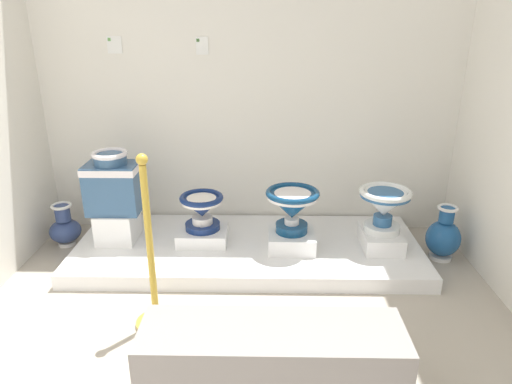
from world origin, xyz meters
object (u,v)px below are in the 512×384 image
object	(u,v)px
antique_toilet_leftmost	(113,182)
antique_toilet_central_ornate	(202,208)
antique_toilet_pale_glazed	(292,205)
museum_bench	(272,365)
plinth_block_pale_glazed	(291,239)
info_placard_second	(202,45)
plinth_block_broad_patterned	(380,239)
stanchion_post_near_left	(153,276)
plinth_block_leftmost	(118,225)
plinth_block_central_ornate	(203,235)
decorative_vase_spare	(443,237)
decorative_vase_companion	(65,228)
antique_toilet_broad_patterned	(384,204)
info_placard_first	(114,45)

from	to	relation	value
antique_toilet_leftmost	antique_toilet_central_ornate	distance (m)	0.68
antique_toilet_pale_glazed	museum_bench	distance (m)	1.38
plinth_block_pale_glazed	info_placard_second	world-z (taller)	info_placard_second
antique_toilet_central_ornate	plinth_block_broad_patterned	size ratio (longest dim) A/B	0.86
plinth_block_pale_glazed	info_placard_second	xyz separation A→B (m)	(-0.69, 0.59, 1.34)
antique_toilet_pale_glazed	stanchion_post_near_left	xyz separation A→B (m)	(-0.84, -0.79, -0.12)
stanchion_post_near_left	museum_bench	world-z (taller)	stanchion_post_near_left
antique_toilet_leftmost	plinth_block_leftmost	bearing A→B (deg)	180.00
plinth_block_leftmost	antique_toilet_pale_glazed	distance (m)	1.35
antique_toilet_central_ornate	info_placard_second	bearing A→B (deg)	91.83
antique_toilet_central_ornate	plinth_block_broad_patterned	distance (m)	1.35
plinth_block_broad_patterned	antique_toilet_central_ornate	bearing A→B (deg)	176.91
antique_toilet_central_ornate	info_placard_second	size ratio (longest dim) A/B	2.50
stanchion_post_near_left	plinth_block_central_ornate	bearing A→B (deg)	78.86
antique_toilet_pale_glazed	decorative_vase_spare	xyz separation A→B (m)	(1.14, 0.06, -0.28)
plinth_block_pale_glazed	stanchion_post_near_left	size ratio (longest dim) A/B	0.33
antique_toilet_leftmost	decorative_vase_companion	world-z (taller)	antique_toilet_leftmost
plinth_block_pale_glazed	antique_toilet_central_ornate	bearing A→B (deg)	172.14
plinth_block_central_ornate	plinth_block_pale_glazed	distance (m)	0.68
plinth_block_central_ornate	stanchion_post_near_left	distance (m)	0.91
antique_toilet_central_ornate	decorative_vase_spare	xyz separation A→B (m)	(1.81, -0.04, -0.21)
antique_toilet_central_ornate	antique_toilet_broad_patterned	world-z (taller)	antique_toilet_broad_patterned
antique_toilet_central_ornate	antique_toilet_pale_glazed	size ratio (longest dim) A/B	0.84
plinth_block_pale_glazed	museum_bench	distance (m)	1.36
antique_toilet_leftmost	antique_toilet_pale_glazed	xyz separation A→B (m)	(1.32, -0.11, -0.13)
antique_toilet_pale_glazed	decorative_vase_companion	distance (m)	1.83
antique_toilet_leftmost	antique_toilet_pale_glazed	distance (m)	1.33
plinth_block_leftmost	decorative_vase_companion	xyz separation A→B (m)	(-0.47, 0.12, -0.08)
info_placard_first	museum_bench	bearing A→B (deg)	-58.39
plinth_block_leftmost	plinth_block_central_ornate	bearing A→B (deg)	-1.28
antique_toilet_leftmost	plinth_block_central_ornate	xyz separation A→B (m)	(0.65, -0.01, -0.42)
stanchion_post_near_left	antique_toilet_central_ornate	bearing A→B (deg)	78.86
decorative_vase_spare	plinth_block_central_ornate	bearing A→B (deg)	178.86
plinth_block_broad_patterned	stanchion_post_near_left	world-z (taller)	stanchion_post_near_left
antique_toilet_broad_patterned	decorative_vase_spare	distance (m)	0.55
antique_toilet_leftmost	antique_toilet_broad_patterned	distance (m)	1.99
antique_toilet_broad_patterned	decorative_vase_spare	xyz separation A→B (m)	(0.48, 0.04, -0.28)
decorative_vase_spare	decorative_vase_companion	bearing A→B (deg)	176.75
antique_toilet_central_ornate	stanchion_post_near_left	xyz separation A→B (m)	(-0.17, -0.88, -0.05)
antique_toilet_leftmost	decorative_vase_spare	bearing A→B (deg)	-1.18
antique_toilet_broad_patterned	plinth_block_broad_patterned	bearing A→B (deg)	0.00
antique_toilet_central_ornate	info_placard_second	world-z (taller)	info_placard_second
info_placard_second	antique_toilet_broad_patterned	bearing A→B (deg)	-23.00
plinth_block_leftmost	decorative_vase_companion	world-z (taller)	decorative_vase_companion
antique_toilet_broad_patterned	stanchion_post_near_left	bearing A→B (deg)	-151.86
info_placard_second	decorative_vase_spare	distance (m)	2.33
antique_toilet_pale_glazed	info_placard_first	size ratio (longest dim) A/B	3.02
plinth_block_pale_glazed	plinth_block_broad_patterned	distance (m)	0.67
plinth_block_central_ornate	stanchion_post_near_left	size ratio (longest dim) A/B	0.35
plinth_block_pale_glazed	stanchion_post_near_left	world-z (taller)	stanchion_post_near_left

